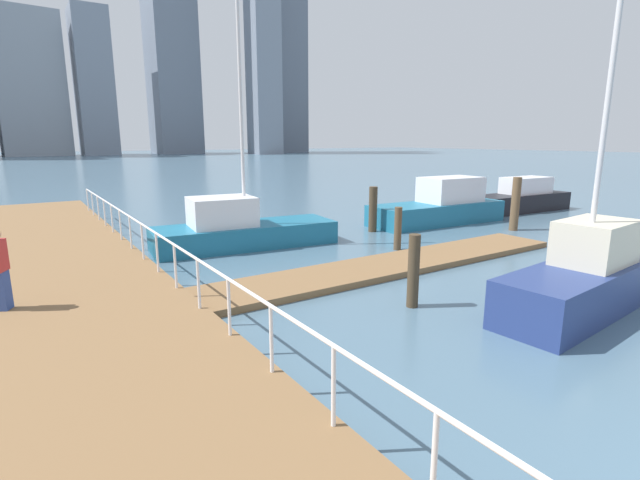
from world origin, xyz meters
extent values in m
plane|color=slate|center=(0.00, 20.00, 0.00)|extent=(300.00, 300.00, 0.00)
cube|color=olive|center=(3.16, 10.49, 0.09)|extent=(13.32, 2.00, 0.18)
cylinder|color=white|center=(-3.15, 2.84, 0.93)|extent=(0.06, 0.06, 1.05)
cylinder|color=white|center=(-3.15, 4.45, 0.93)|extent=(0.06, 0.06, 1.05)
cylinder|color=white|center=(-3.15, 6.07, 0.93)|extent=(0.06, 0.06, 1.05)
cylinder|color=white|center=(-3.15, 7.68, 0.93)|extent=(0.06, 0.06, 1.05)
cylinder|color=white|center=(-3.15, 9.29, 0.93)|extent=(0.06, 0.06, 1.05)
cylinder|color=white|center=(-3.15, 10.90, 0.93)|extent=(0.06, 0.06, 1.05)
cylinder|color=white|center=(-3.15, 12.51, 0.93)|extent=(0.06, 0.06, 1.05)
cylinder|color=white|center=(-3.15, 14.12, 0.93)|extent=(0.06, 0.06, 1.05)
cylinder|color=white|center=(-3.15, 15.73, 0.93)|extent=(0.06, 0.06, 1.05)
cylinder|color=white|center=(-3.15, 17.34, 0.93)|extent=(0.06, 0.06, 1.05)
cylinder|color=white|center=(-3.15, 18.95, 0.93)|extent=(0.06, 0.06, 1.05)
cylinder|color=white|center=(-3.15, 20.57, 0.93)|extent=(0.06, 0.06, 1.05)
cylinder|color=white|center=(-3.15, 22.18, 0.93)|extent=(0.06, 0.06, 1.05)
cylinder|color=white|center=(-3.15, 23.79, 0.93)|extent=(0.06, 0.06, 1.05)
cylinder|color=white|center=(-3.15, 25.40, 0.93)|extent=(0.06, 0.06, 1.05)
cylinder|color=white|center=(-3.15, 10.09, 1.45)|extent=(0.06, 30.61, 0.06)
cylinder|color=#473826|center=(1.38, 7.72, 0.86)|extent=(0.27, 0.27, 1.72)
cylinder|color=#473826|center=(6.41, 15.23, 0.95)|extent=(0.35, 0.35, 1.90)
cylinder|color=brown|center=(11.65, 12.12, 1.14)|extent=(0.36, 0.36, 2.27)
cylinder|color=brown|center=(5.01, 12.17, 0.76)|extent=(0.26, 0.26, 1.52)
cube|color=#1E6B8C|center=(10.19, 15.16, 0.47)|extent=(6.82, 2.51, 0.95)
cube|color=white|center=(11.00, 15.11, 1.53)|extent=(2.91, 1.86, 1.15)
cube|color=navy|center=(4.48, 5.42, 0.52)|extent=(5.61, 2.02, 1.05)
cube|color=beige|center=(4.78, 5.45, 1.55)|extent=(2.00, 1.40, 0.99)
cylinder|color=silver|center=(4.48, 5.42, 5.27)|extent=(0.12, 0.12, 8.44)
cube|color=black|center=(16.26, 15.27, 0.47)|extent=(7.34, 2.14, 0.95)
cube|color=white|center=(17.11, 15.22, 1.39)|extent=(2.82, 1.55, 0.88)
cube|color=#1E6B8C|center=(0.76, 15.66, 0.41)|extent=(6.74, 2.86, 0.82)
cube|color=white|center=(-0.05, 15.75, 1.33)|extent=(2.39, 1.94, 1.02)
cylinder|color=silver|center=(0.76, 15.66, 4.65)|extent=(0.12, 0.12, 7.66)
cube|color=#334C99|center=(-6.52, 11.44, 0.81)|extent=(0.31, 0.34, 0.82)
cube|color=#8C939E|center=(-0.36, 129.23, 16.05)|extent=(14.64, 9.78, 32.09)
cube|color=gray|center=(12.87, 128.77, 16.95)|extent=(8.09, 11.65, 33.90)
cube|color=slate|center=(32.32, 129.43, 35.53)|extent=(11.16, 12.62, 71.07)
cube|color=gray|center=(50.51, 112.52, 26.08)|extent=(7.19, 8.18, 52.16)
cube|color=slate|center=(61.88, 124.62, 25.16)|extent=(12.89, 12.45, 50.32)
camera|label=1|loc=(-6.08, 0.30, 3.83)|focal=26.10mm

